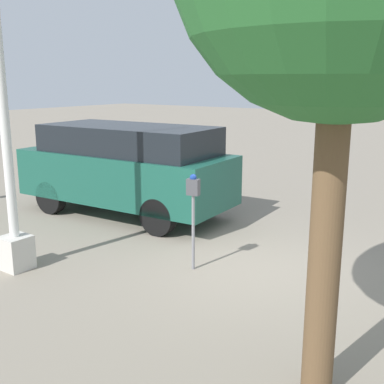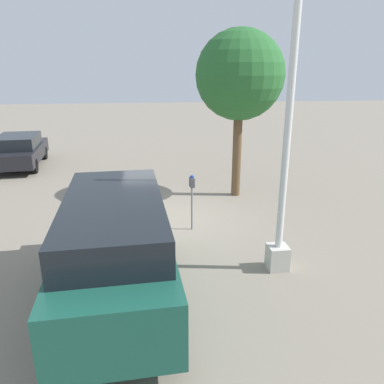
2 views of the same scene
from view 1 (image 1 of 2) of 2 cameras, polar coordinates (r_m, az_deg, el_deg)
ground_plane at (r=8.02m, az=6.80°, el=-8.92°), size 80.00×80.00×0.00m
parking_meter_near at (r=7.57m, az=0.15°, el=-0.95°), size 0.21×0.14×1.57m
lamp_post at (r=7.99m, az=-20.96°, el=3.33°), size 0.44×0.44×5.69m
parked_van at (r=10.86m, az=-7.82°, el=3.06°), size 4.99×2.19×2.03m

